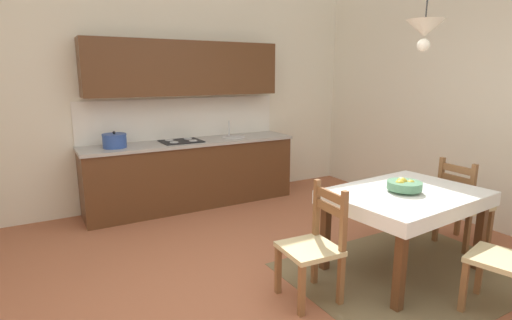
{
  "coord_description": "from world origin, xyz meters",
  "views": [
    {
      "loc": [
        -1.73,
        -2.57,
        1.78
      ],
      "look_at": [
        -0.07,
        0.33,
        1.05
      ],
      "focal_mm": 27.94,
      "sensor_mm": 36.0,
      "label": 1
    }
  ],
  "objects": [
    {
      "name": "dining_chair_window_side",
      "position": [
        2.1,
        -0.21,
        0.44
      ],
      "size": [
        0.44,
        0.44,
        0.93
      ],
      "color": "#D1BC89",
      "rests_on": "ground_plane"
    },
    {
      "name": "wall_back",
      "position": [
        0.0,
        2.81,
        2.09
      ],
      "size": [
        6.25,
        0.12,
        4.17
      ],
      "primitive_type": "cube",
      "color": "silver",
      "rests_on": "ground_plane"
    },
    {
      "name": "dining_chair_tv_side",
      "position": [
        0.13,
        -0.25,
        0.44
      ],
      "size": [
        0.45,
        0.45,
        0.93
      ],
      "color": "#D1BC89",
      "rests_on": "ground_plane"
    },
    {
      "name": "wall_right",
      "position": [
        2.88,
        0.0,
        2.09
      ],
      "size": [
        0.12,
        6.1,
        4.17
      ],
      "primitive_type": "cube",
      "color": "silver",
      "rests_on": "ground_plane"
    },
    {
      "name": "kitchen_cabinetry",
      "position": [
        0.13,
        2.48,
        0.86
      ],
      "size": [
        2.85,
        0.63,
        2.2
      ],
      "color": "#56331C",
      "rests_on": "ground_plane"
    },
    {
      "name": "fruit_bowl",
      "position": [
        1.1,
        -0.28,
        0.81
      ],
      "size": [
        0.3,
        0.3,
        0.12
      ],
      "color": "#4C7F5B",
      "rests_on": "dining_table"
    },
    {
      "name": "dining_chair_camera_side",
      "position": [
        1.22,
        -1.15,
        0.44
      ],
      "size": [
        0.51,
        0.51,
        0.93
      ],
      "color": "#D1BC89",
      "rests_on": "ground_plane"
    },
    {
      "name": "ground_plane",
      "position": [
        0.0,
        0.0,
        -0.05
      ],
      "size": [
        6.25,
        6.1,
        0.1
      ],
      "primitive_type": "cube",
      "color": "#A86042"
    },
    {
      "name": "pendant_lamp",
      "position": [
        1.28,
        -0.21,
        2.15
      ],
      "size": [
        0.32,
        0.32,
        0.8
      ],
      "color": "black"
    },
    {
      "name": "area_rug",
      "position": [
        1.14,
        -0.37,
        0.0
      ],
      "size": [
        2.1,
        1.6,
        0.01
      ],
      "primitive_type": "cube",
      "color": "brown",
      "rests_on": "ground_plane"
    },
    {
      "name": "dining_table",
      "position": [
        1.14,
        -0.27,
        0.63
      ],
      "size": [
        1.43,
        1.09,
        0.75
      ],
      "color": "#56331C",
      "rests_on": "ground_plane"
    }
  ]
}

